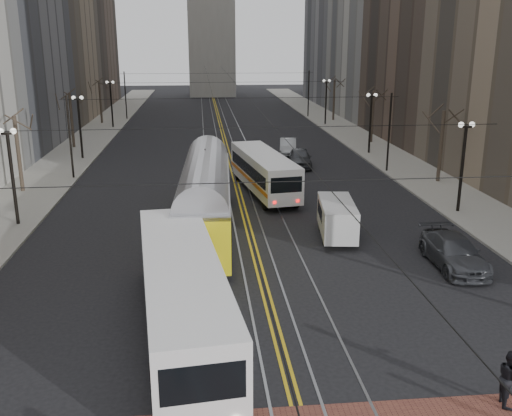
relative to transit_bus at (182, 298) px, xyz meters
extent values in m
plane|color=black|center=(3.50, -3.58, -1.59)|extent=(260.00, 260.00, 0.00)
cube|color=gray|center=(-11.50, 41.42, -1.52)|extent=(5.00, 140.00, 0.15)
cube|color=gray|center=(18.50, 41.42, -1.52)|extent=(5.00, 140.00, 0.15)
cube|color=gray|center=(3.50, 41.42, -1.59)|extent=(4.80, 130.00, 0.02)
cube|color=gold|center=(3.50, 41.42, -1.58)|extent=(0.42, 130.00, 0.01)
cylinder|color=black|center=(-10.20, 14.42, 1.21)|extent=(0.20, 0.20, 5.60)
cylinder|color=black|center=(-10.20, 34.42, 1.21)|extent=(0.20, 0.20, 5.60)
cylinder|color=black|center=(-10.20, 54.42, 1.21)|extent=(0.20, 0.20, 5.60)
cylinder|color=black|center=(17.20, 14.42, 1.21)|extent=(0.20, 0.20, 5.60)
cylinder|color=black|center=(17.20, 34.42, 1.21)|extent=(0.20, 0.20, 5.60)
cylinder|color=black|center=(17.20, 54.42, 1.21)|extent=(0.20, 0.20, 5.60)
cylinder|color=#382D23|center=(-12.20, 22.42, 1.21)|extent=(0.28, 0.28, 5.60)
cylinder|color=#382D23|center=(-12.20, 40.42, 1.21)|extent=(0.28, 0.28, 5.60)
cylinder|color=#382D23|center=(-12.20, 58.42, 1.21)|extent=(0.28, 0.28, 5.60)
cylinder|color=#382D23|center=(19.20, 22.42, 1.21)|extent=(0.28, 0.28, 5.60)
cylinder|color=#382D23|center=(19.20, 40.42, 1.21)|extent=(0.28, 0.28, 5.60)
cylinder|color=#382D23|center=(19.20, 58.42, 1.21)|extent=(0.28, 0.28, 5.60)
cylinder|color=black|center=(2.00, 41.42, 4.41)|extent=(0.03, 120.00, 0.03)
cylinder|color=black|center=(5.00, 41.42, 4.41)|extent=(0.03, 120.00, 0.03)
cylinder|color=black|center=(-9.40, 26.42, 1.71)|extent=(0.16, 0.16, 6.60)
cylinder|color=black|center=(-9.40, 62.42, 1.71)|extent=(0.16, 0.16, 6.60)
cylinder|color=black|center=(16.40, 26.42, 1.71)|extent=(0.16, 0.16, 6.60)
cylinder|color=black|center=(16.40, 62.42, 1.71)|extent=(0.16, 0.16, 6.60)
cube|color=white|center=(0.00, 0.00, 0.00)|extent=(4.06, 12.95, 3.18)
cube|color=yellow|center=(1.00, 12.10, 0.15)|extent=(3.35, 14.86, 3.48)
cube|color=white|center=(5.30, 20.73, -0.15)|extent=(4.07, 11.30, 2.89)
cube|color=silver|center=(8.29, 10.45, -0.55)|extent=(2.36, 4.89, 2.08)
imported|color=#3D4044|center=(9.47, 29.27, -0.79)|extent=(2.46, 4.91, 1.61)
imported|color=#9DA0A4|center=(9.33, 35.29, -0.86)|extent=(2.23, 4.63, 1.46)
imported|color=#3C3E43|center=(13.00, 5.74, -0.83)|extent=(2.26, 5.28, 1.52)
imported|color=black|center=(9.94, -5.08, -0.69)|extent=(0.85, 0.99, 1.79)
camera|label=1|loc=(0.83, -19.30, 9.09)|focal=40.00mm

